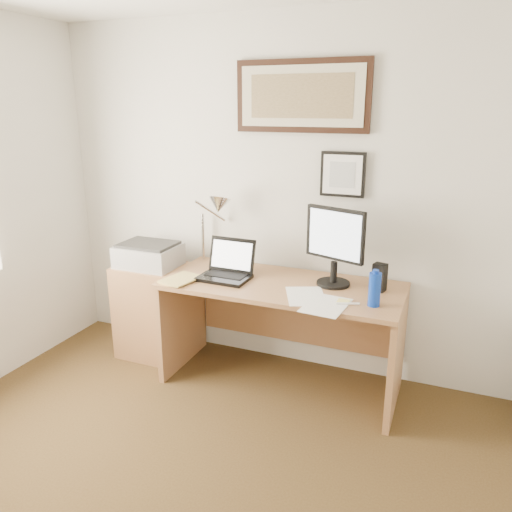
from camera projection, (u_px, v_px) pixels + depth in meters
The scene contains 17 objects.
wall_back at pixel (280, 199), 3.57m from camera, with size 3.50×0.02×2.50m, color silver.
side_cabinet at pixel (153, 310), 3.88m from camera, with size 0.50×0.40×0.73m, color #93633D.
water_bottle at pixel (375, 290), 2.94m from camera, with size 0.07×0.07×0.21m, color #0D33AD.
bottle_cap at pixel (376, 271), 2.90m from camera, with size 0.04×0.04×0.02m, color #0D33AD.
speaker at pixel (379, 277), 3.18m from camera, with size 0.08×0.07×0.18m, color black.
paper_sheet_a at pixel (306, 296), 3.11m from camera, with size 0.23×0.33×0.00m, color white.
paper_sheet_b at pixel (326, 305), 2.96m from camera, with size 0.23×0.34×0.00m, color white.
sticky_pad at pixel (343, 302), 3.01m from camera, with size 0.07×0.07×0.01m, color #FFF378.
marker_pen at pixel (348, 304), 2.97m from camera, with size 0.02×0.02×0.14m, color white.
book at pixel (171, 277), 3.43m from camera, with size 0.19×0.26×0.02m, color tan.
desk at pixel (285, 311), 3.48m from camera, with size 1.60×0.70×0.75m.
laptop at pixel (227, 269), 3.44m from camera, with size 0.35×0.30×0.26m.
lcd_monitor at pixel (335, 243), 3.22m from camera, with size 0.41×0.22×0.52m.
printer at pixel (149, 255), 3.74m from camera, with size 0.44×0.34×0.18m.
desk_lamp at pixel (217, 208), 3.57m from camera, with size 0.29×0.27×0.53m.
picture_large at pixel (302, 96), 3.29m from camera, with size 0.92×0.04×0.47m.
picture_small at pixel (343, 174), 3.33m from camera, with size 0.30×0.03×0.30m.
Camera 1 is at (1.17, -1.34, 1.89)m, focal length 35.00 mm.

